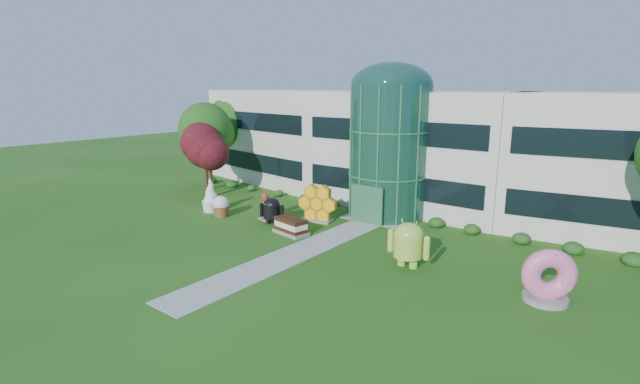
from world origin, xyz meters
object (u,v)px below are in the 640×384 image
Objects in this scene: gingerbread at (266,205)px; donut at (548,275)px; android_black at (272,209)px; android_green at (408,241)px.

donut is at bearing 13.79° from gingerbread.
android_black is at bearing 143.97° from donut.
android_black is at bearing 172.15° from android_green.
android_green is at bearing 10.56° from gingerbread.
donut is (18.55, -1.25, 0.18)m from android_black.
donut is (7.01, 0.10, -0.17)m from android_green.
android_green reaches higher than android_black.
donut is at bearing -0.37° from android_green.
android_green reaches higher than gingerbread.
gingerbread is (-1.05, 0.49, -0.01)m from android_black.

